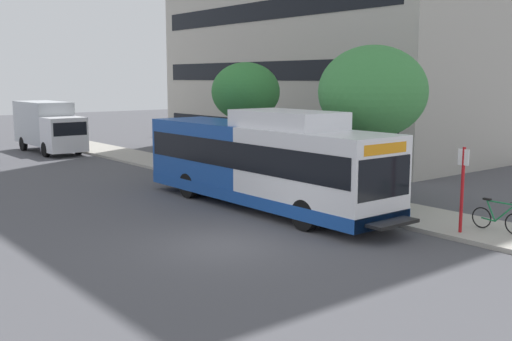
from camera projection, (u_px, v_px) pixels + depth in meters
The scene contains 9 objects.
ground_plane at pixel (106, 201), 23.64m from camera, with size 120.00×120.00×0.00m, color #4C4C51.
sidewalk_curb at pixel (276, 187), 26.42m from camera, with size 3.00×56.00×0.14m, color #A8A399.
transit_bus at pixel (262, 162), 22.30m from camera, with size 2.58×12.25×3.65m.
bus_stop_sign_pole at pixel (462, 183), 18.15m from camera, with size 0.10×0.36×2.60m.
bicycle_parked at pixel (498, 218), 18.41m from camera, with size 0.52×1.76×1.02m.
street_tree_near_stop at pixel (373, 92), 22.78m from camera, with size 4.10×4.10×5.86m.
street_tree_mid_block at pixel (246, 92), 29.16m from camera, with size 3.30×3.30×5.39m.
box_truck_background at pixel (48, 125), 39.07m from camera, with size 2.32×7.01×3.25m.
lattice_comm_tower at pixel (213, 50), 56.98m from camera, with size 1.10×1.10×22.63m.
Camera 1 is at (-9.94, -13.75, 4.77)m, focal length 42.52 mm.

